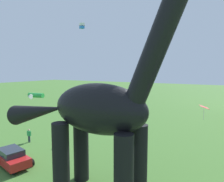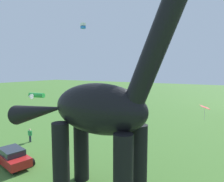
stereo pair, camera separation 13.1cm
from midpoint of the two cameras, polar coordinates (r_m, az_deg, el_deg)
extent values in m
cylinder|color=black|center=(14.56, 7.46, -18.50)|extent=(1.14, 1.14, 4.94)
cylinder|color=black|center=(12.78, 3.35, -22.14)|extent=(1.14, 1.14, 4.94)
cylinder|color=black|center=(16.81, -8.11, -15.09)|extent=(1.14, 1.14, 4.94)
cylinder|color=black|center=(15.29, -13.44, -17.39)|extent=(1.14, 1.14, 4.94)
ellipsoid|color=black|center=(13.65, -3.37, -4.82)|extent=(6.76, 2.91, 3.33)
cylinder|color=black|center=(11.90, 15.41, 19.24)|extent=(4.86, 1.25, 9.62)
cone|color=black|center=(17.53, -19.03, -5.27)|extent=(5.94, 1.66, 2.82)
cube|color=red|center=(21.31, -25.32, -16.16)|extent=(4.50, 2.70, 0.72)
cube|color=#232B35|center=(21.09, -25.40, -14.60)|extent=(2.57, 2.05, 0.52)
cylinder|color=black|center=(20.76, -20.61, -17.64)|extent=(0.65, 0.36, 0.62)
cylinder|color=black|center=(19.80, -24.83, -19.01)|extent=(0.65, 0.36, 0.62)
cylinder|color=black|center=(23.10, -25.66, -15.38)|extent=(0.65, 0.36, 0.62)
cylinder|color=#6B6056|center=(24.87, -12.46, -13.21)|extent=(0.13, 0.13, 0.77)
cylinder|color=#6B6056|center=(24.75, -12.14, -13.30)|extent=(0.13, 0.13, 0.77)
cube|color=black|center=(24.61, -12.33, -11.82)|extent=(0.41, 0.26, 0.54)
sphere|color=tan|center=(24.49, -12.35, -10.95)|extent=(0.24, 0.24, 0.24)
cylinder|color=black|center=(24.76, -12.75, -11.65)|extent=(0.10, 0.10, 0.52)
cylinder|color=black|center=(24.45, -11.92, -11.86)|extent=(0.10, 0.10, 0.52)
cylinder|color=#2D3347|center=(27.01, -21.32, -11.92)|extent=(0.13, 0.13, 0.77)
cylinder|color=#2D3347|center=(26.87, -21.07, -12.01)|extent=(0.13, 0.13, 0.77)
cube|color=green|center=(26.75, -21.25, -10.62)|extent=(0.42, 0.26, 0.55)
sphere|color=tan|center=(26.64, -21.28, -9.81)|extent=(0.24, 0.24, 0.24)
cylinder|color=green|center=(26.93, -21.58, -10.46)|extent=(0.10, 0.10, 0.52)
cylinder|color=green|center=(26.56, -20.92, -10.66)|extent=(0.10, 0.10, 0.52)
cylinder|color=green|center=(21.14, -19.59, -1.08)|extent=(1.65, 0.70, 0.45)
cone|color=white|center=(20.48, -21.19, -1.36)|extent=(0.47, 0.53, 0.47)
cube|color=white|center=(35.87, -7.76, 17.44)|extent=(0.79, 0.79, 0.50)
cube|color=#287AE5|center=(35.79, -7.75, 16.83)|extent=(0.79, 0.79, 0.50)
cube|color=red|center=(19.03, 24.06, -4.03)|extent=(0.93, 1.11, 0.24)
cylinder|color=purple|center=(19.15, 23.99, -5.86)|extent=(0.01, 0.01, 0.96)
camera|label=1|loc=(0.07, -89.74, 0.03)|focal=33.67mm
camera|label=2|loc=(0.07, 90.26, -0.03)|focal=33.67mm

